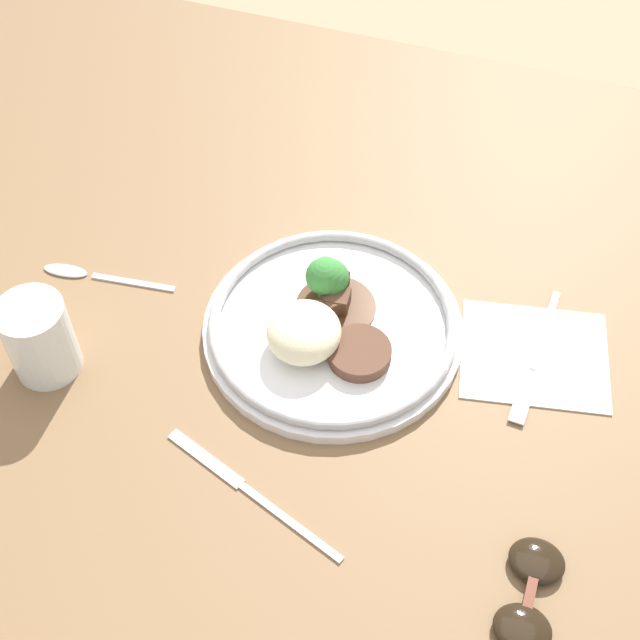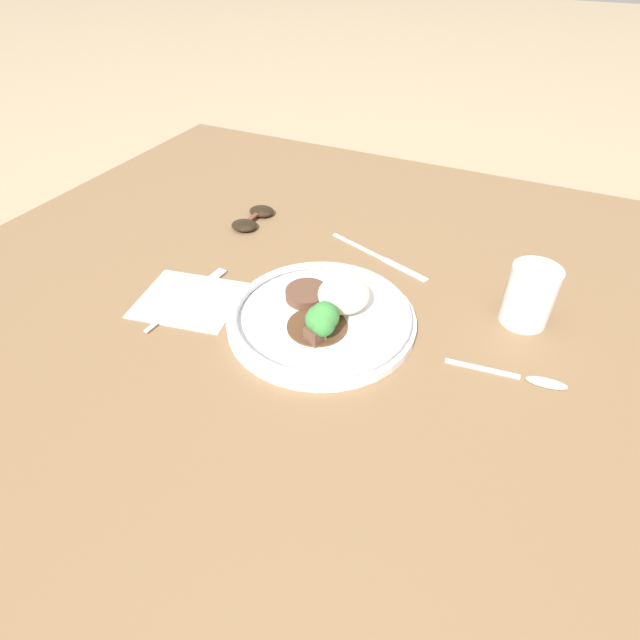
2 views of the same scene
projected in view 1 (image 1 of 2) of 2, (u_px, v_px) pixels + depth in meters
name	position (u px, v px, depth m)	size (l,w,h in m)	color
ground_plane	(273.00, 383.00, 0.96)	(8.00, 8.00, 0.00)	#998466
dining_table	(272.00, 372.00, 0.94)	(1.46, 1.18, 0.04)	brown
napkin	(534.00, 355.00, 0.93)	(0.17, 0.16, 0.00)	white
plate	(330.00, 323.00, 0.93)	(0.28, 0.28, 0.07)	white
juice_glass	(40.00, 340.00, 0.89)	(0.07, 0.07, 0.09)	#F4AD19
fork	(533.00, 367.00, 0.92)	(0.02, 0.18, 0.00)	silver
knife	(246.00, 489.00, 0.83)	(0.20, 0.08, 0.00)	silver
spoon	(82.00, 274.00, 1.00)	(0.15, 0.03, 0.01)	silver
sunglasses	(530.00, 594.00, 0.76)	(0.05, 0.11, 0.02)	black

